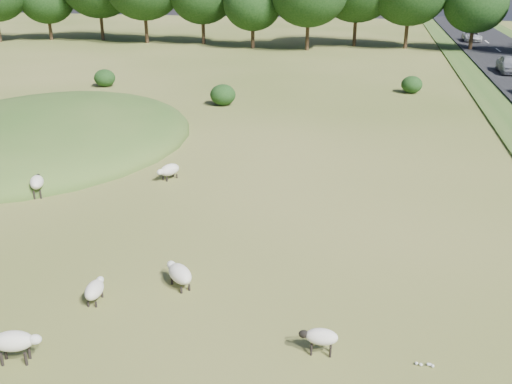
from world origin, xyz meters
TOP-DOWN VIEW (x-y plane):
  - ground at (0.00, 20.00)m, footprint 160.00×160.00m
  - mound at (-12.00, 12.00)m, footprint 16.00×20.00m
  - shrubs at (-4.37, 26.20)m, footprint 26.50×8.88m
  - sheep_0 at (-1.98, -6.16)m, footprint 1.28×0.77m
  - sheep_1 at (-7.66, 4.07)m, footprint 0.96×1.32m
  - sheep_2 at (5.41, -4.26)m, footprint 1.02×0.48m
  - sheep_3 at (-2.82, 7.22)m, footprint 1.00×1.30m
  - sheep_4 at (-1.36, -3.17)m, footprint 0.59×1.14m
  - sheep_5 at (0.82, -1.86)m, footprint 1.22×1.19m
  - car_3 at (18.10, 64.23)m, footprint 2.11×4.58m
  - car_5 at (18.10, 39.76)m, footprint 1.81×4.50m

SIDE VIEW (x-z plane):
  - ground at x=0.00m, z-range 0.00..0.00m
  - mound at x=-12.00m, z-range -2.00..2.00m
  - sheep_4 at x=-1.36m, z-range 0.08..0.73m
  - sheep_3 at x=-2.82m, z-range 0.10..0.83m
  - sheep_5 at x=0.82m, z-range 0.10..0.85m
  - sheep_2 at x=5.41m, z-range 0.14..0.88m
  - sheep_0 at x=-1.98m, z-range 0.18..1.07m
  - sheep_1 at x=-7.66m, z-range 0.18..1.11m
  - shrubs at x=-4.37m, z-range -0.03..1.46m
  - car_3 at x=18.10m, z-range 0.25..1.52m
  - car_5 at x=18.10m, z-range 0.25..1.78m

